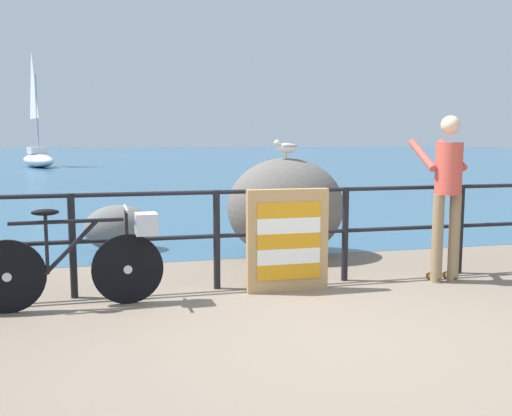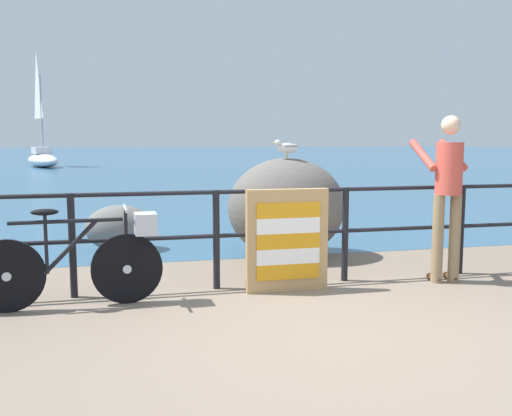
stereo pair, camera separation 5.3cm
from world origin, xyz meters
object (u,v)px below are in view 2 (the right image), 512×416
object	(u,v)px
bicycle	(85,257)
seagull	(287,147)
breakwater_boulder_left	(119,228)
person_at_railing	(447,190)
sailboat	(42,154)
breakwater_boulder_main	(286,207)
folded_deckchair_stack	(287,240)

from	to	relation	value
bicycle	seagull	size ratio (longest dim) A/B	4.98
breakwater_boulder_left	person_at_railing	bearing A→B (deg)	-36.77
sailboat	bicycle	bearing A→B (deg)	-10.42
bicycle	breakwater_boulder_left	xyz separation A→B (m)	(0.29, 2.62, -0.15)
breakwater_boulder_main	breakwater_boulder_left	distance (m)	2.34
breakwater_boulder_left	seagull	bearing A→B (deg)	-25.14
breakwater_boulder_left	folded_deckchair_stack	bearing A→B (deg)	-56.77
folded_deckchair_stack	sailboat	distance (m)	27.53
breakwater_boulder_main	breakwater_boulder_left	size ratio (longest dim) A/B	1.67
bicycle	sailboat	distance (m)	27.28
folded_deckchair_stack	seagull	bearing A→B (deg)	73.92
person_at_railing	folded_deckchair_stack	bearing A→B (deg)	90.16
person_at_railing	breakwater_boulder_main	size ratio (longest dim) A/B	1.15
bicycle	seagull	distance (m)	3.06
breakwater_boulder_main	seagull	xyz separation A→B (m)	(-0.03, -0.09, 0.79)
folded_deckchair_stack	breakwater_boulder_main	bearing A→B (deg)	73.85
folded_deckchair_stack	breakwater_boulder_left	size ratio (longest dim) A/B	1.13
bicycle	seagull	bearing A→B (deg)	31.81
seagull	sailboat	xyz separation A→B (m)	(-6.22, 25.37, -0.72)
breakwater_boulder_main	sailboat	distance (m)	26.04
person_at_railing	breakwater_boulder_left	world-z (taller)	person_at_railing
bicycle	breakwater_boulder_main	size ratio (longest dim) A/B	1.10
bicycle	breakwater_boulder_main	distance (m)	2.98
bicycle	sailboat	bearing A→B (deg)	95.55
person_at_railing	seagull	size ratio (longest dim) A/B	5.21
bicycle	seagull	xyz separation A→B (m)	(2.40, 1.64, 0.97)
bicycle	sailboat	size ratio (longest dim) A/B	0.28
bicycle	sailboat	world-z (taller)	sailboat
bicycle	folded_deckchair_stack	xyz separation A→B (m)	(1.95, 0.09, 0.06)
person_at_railing	breakwater_boulder_main	distance (m)	2.13
breakwater_boulder_main	seagull	distance (m)	0.79
folded_deckchair_stack	breakwater_boulder_left	world-z (taller)	folded_deckchair_stack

